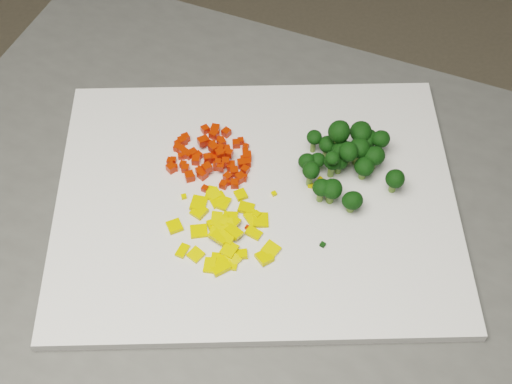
{
  "coord_description": "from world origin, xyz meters",
  "views": [
    {
      "loc": [
        0.03,
        -0.11,
        1.57
      ],
      "look_at": [
        0.05,
        0.37,
        0.92
      ],
      "focal_mm": 50.0,
      "sensor_mm": 36.0,
      "label": 1
    }
  ],
  "objects_px": {
    "broccoli_pile": "(348,156)",
    "counter_block": "(273,381)",
    "cutting_board": "(256,200)",
    "carrot_pile": "(212,152)",
    "pepper_pile": "(225,231)"
  },
  "relations": [
    {
      "from": "counter_block",
      "to": "pepper_pile",
      "type": "height_order",
      "value": "pepper_pile"
    },
    {
      "from": "cutting_board",
      "to": "carrot_pile",
      "type": "xyz_separation_m",
      "value": [
        -0.05,
        0.06,
        0.02
      ]
    },
    {
      "from": "carrot_pile",
      "to": "broccoli_pile",
      "type": "height_order",
      "value": "broccoli_pile"
    },
    {
      "from": "counter_block",
      "to": "broccoli_pile",
      "type": "distance_m",
      "value": 0.5
    },
    {
      "from": "counter_block",
      "to": "carrot_pile",
      "type": "relative_size",
      "value": 8.95
    },
    {
      "from": "pepper_pile",
      "to": "counter_block",
      "type": "bearing_deg",
      "value": 9.85
    },
    {
      "from": "broccoli_pile",
      "to": "counter_block",
      "type": "bearing_deg",
      "value": -138.26
    },
    {
      "from": "counter_block",
      "to": "cutting_board",
      "type": "distance_m",
      "value": 0.46
    },
    {
      "from": "counter_block",
      "to": "carrot_pile",
      "type": "xyz_separation_m",
      "value": [
        -0.08,
        0.1,
        0.48
      ]
    },
    {
      "from": "pepper_pile",
      "to": "broccoli_pile",
      "type": "bearing_deg",
      "value": 30.11
    },
    {
      "from": "carrot_pile",
      "to": "pepper_pile",
      "type": "distance_m",
      "value": 0.11
    },
    {
      "from": "counter_block",
      "to": "cutting_board",
      "type": "bearing_deg",
      "value": 123.54
    },
    {
      "from": "cutting_board",
      "to": "pepper_pile",
      "type": "bearing_deg",
      "value": -126.15
    },
    {
      "from": "broccoli_pile",
      "to": "pepper_pile",
      "type": "bearing_deg",
      "value": -149.89
    },
    {
      "from": "cutting_board",
      "to": "carrot_pile",
      "type": "height_order",
      "value": "carrot_pile"
    }
  ]
}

